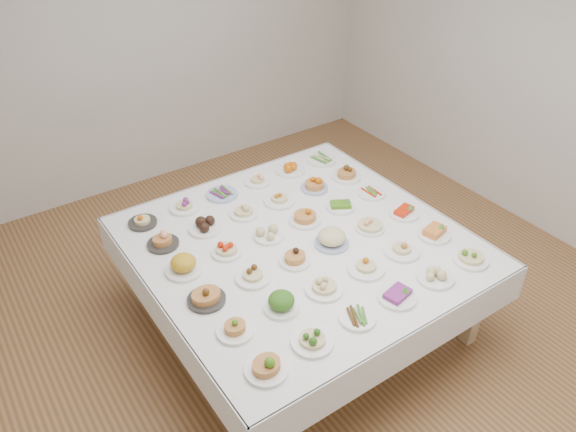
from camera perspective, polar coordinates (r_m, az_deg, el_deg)
room_envelope at (r=3.57m, az=1.18°, el=13.11°), size 5.02×5.02×2.81m
display_table at (r=4.00m, az=1.22°, el=-3.33°), size 2.18×2.18×0.75m
dish_0 at (r=3.07m, az=-2.22°, el=-14.71°), size 0.24×0.24×0.14m
dish_1 at (r=3.20m, az=2.50°, el=-12.00°), size 0.24×0.24×0.14m
dish_2 at (r=3.39m, az=7.07°, el=-10.17°), size 0.22×0.22×0.05m
dish_3 at (r=3.54m, az=11.08°, el=-7.62°), size 0.24×0.24×0.11m
dish_4 at (r=3.74m, az=14.78°, el=-5.67°), size 0.24×0.24×0.10m
dish_5 at (r=3.94m, az=18.15°, el=-3.73°), size 0.24×0.24×0.13m
dish_6 at (r=3.29m, az=-5.42°, el=-11.14°), size 0.22×0.22×0.11m
dish_7 at (r=3.40m, az=-0.68°, el=-8.72°), size 0.21×0.21×0.12m
dish_8 at (r=3.53m, az=3.71°, el=-6.91°), size 0.24×0.24×0.12m
dish_9 at (r=3.71m, az=7.96°, el=-4.86°), size 0.24×0.24×0.12m
dish_10 at (r=3.90m, az=11.51°, el=-3.11°), size 0.24×0.24×0.11m
dish_11 at (r=4.11m, az=14.66°, el=-1.47°), size 0.24×0.24×0.11m
dish_12 at (r=3.48m, az=-8.36°, el=-7.72°), size 0.24×0.24×0.15m
dish_13 at (r=3.62m, az=-3.60°, el=-5.84°), size 0.23×0.23×0.11m
dish_14 at (r=3.74m, az=0.71°, el=-4.15°), size 0.21×0.21×0.11m
dish_15 at (r=3.89m, az=4.48°, el=-2.05°), size 0.28×0.28×0.15m
dish_16 at (r=4.08m, az=8.37°, el=-0.67°), size 0.22×0.22×0.12m
dish_17 at (r=4.28m, az=11.71°, el=0.61°), size 0.22×0.22×0.10m
dish_18 at (r=3.72m, az=-10.60°, el=-4.65°), size 0.26×0.26×0.15m
dish_19 at (r=3.84m, az=-6.26°, el=-3.20°), size 0.21×0.21×0.11m
dish_20 at (r=3.97m, az=-1.97°, el=-1.62°), size 0.22×0.22×0.10m
dish_21 at (r=4.11m, az=1.74°, el=0.17°), size 0.24×0.24×0.14m
dish_22 at (r=4.29m, az=5.38°, el=1.21°), size 0.21×0.21×0.10m
dish_23 at (r=4.49m, az=8.48°, el=2.38°), size 0.22×0.22×0.05m
dish_24 at (r=3.98m, az=-12.64°, el=-2.34°), size 0.22×0.22×0.12m
dish_25 at (r=4.08m, az=-8.47°, el=-0.83°), size 0.23×0.23×0.11m
dish_26 at (r=4.20m, az=-4.53°, el=0.66°), size 0.21×0.21×0.11m
dish_27 at (r=4.33m, az=-0.88°, el=1.94°), size 0.24×0.24×0.11m
dish_28 at (r=4.50m, az=2.71°, el=3.30°), size 0.21×0.21×0.12m
dish_29 at (r=4.67m, az=5.98°, el=4.42°), size 0.23×0.23×0.12m
dish_30 at (r=4.23m, az=-14.60°, el=-0.33°), size 0.21×0.21×0.10m
dish_31 at (r=4.33m, az=-10.50°, el=1.17°), size 0.22×0.22×0.11m
dish_32 at (r=4.46m, az=-6.73°, el=2.30°), size 0.24×0.24×0.05m
dish_33 at (r=4.58m, az=-3.10°, el=3.76°), size 0.21×0.21×0.10m
dish_34 at (r=4.74m, az=0.26°, el=4.98°), size 0.24×0.24×0.10m
dish_35 at (r=4.91m, az=3.46°, el=5.81°), size 0.24×0.24×0.06m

